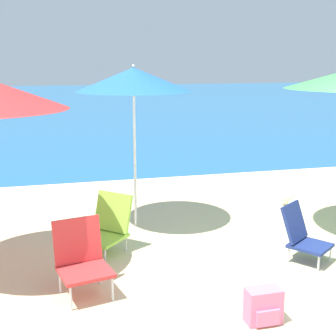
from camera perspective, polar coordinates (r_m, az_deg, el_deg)
ground_plane at (r=4.74m, az=16.88°, el=-17.19°), size 60.00×60.00×0.00m
sea_water at (r=29.27m, az=-10.06°, el=8.07°), size 60.00×40.00×0.01m
beach_umbrella_blue at (r=6.49m, az=-4.22°, el=10.68°), size 1.59×1.59×2.30m
beach_chair_navy at (r=5.85m, az=16.05°, el=-7.74°), size 0.65×0.67×0.67m
beach_chair_lime at (r=5.93m, az=-7.46°, el=-6.96°), size 0.78×0.79×0.71m
beach_chair_red at (r=4.93m, az=-10.51°, el=-10.59°), size 0.60×0.63×0.76m
backpack_pink at (r=4.51m, az=11.56°, el=-16.18°), size 0.32×0.21×0.33m
seagull at (r=8.01m, az=14.32°, el=-3.46°), size 0.27×0.11×0.23m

